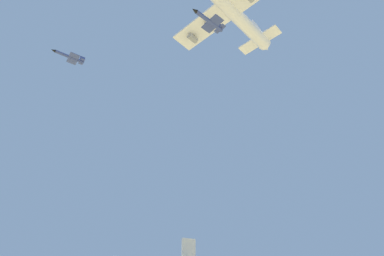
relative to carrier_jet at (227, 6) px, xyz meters
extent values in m
cube|color=white|center=(-3.52, -34.34, -98.66)|extent=(6.43, 1.10, 7.60)
cylinder|color=white|center=(1.29, 0.26, 0.12)|extent=(68.08, 18.09, 6.40)
cone|color=white|center=(-34.45, -7.14, 0.72)|extent=(6.20, 6.76, 5.76)
cube|color=white|center=(-0.67, -0.11, -0.84)|extent=(23.89, 61.18, 2.57)
cylinder|color=gray|center=(3.77, -21.58, -3.69)|extent=(5.44, 3.82, 3.00)
cylinder|color=gray|center=(1.54, -10.82, -3.37)|extent=(5.44, 3.82, 3.00)
cube|color=white|center=(-28.04, -6.04, 8.31)|extent=(8.04, 2.60, 10.42)
cube|color=white|center=(-28.08, -5.83, 0.92)|extent=(11.31, 22.97, 1.25)
cylinder|color=#38478C|center=(50.97, -57.17, -14.84)|extent=(13.01, 1.59, 1.50)
cone|color=black|center=(58.47, -57.12, -14.84)|extent=(2.01, 1.51, 1.50)
cube|color=#38478C|center=(49.47, -57.18, -15.04)|extent=(4.45, 8.03, 0.24)
cube|color=#38478C|center=(45.47, -57.21, -12.89)|extent=(2.40, 0.22, 2.60)
cube|color=#38478C|center=(45.47, -57.21, -14.64)|extent=(2.03, 4.81, 0.20)
cylinder|color=#38478C|center=(14.30, 3.96, -23.98)|extent=(13.08, 2.57, 1.50)
cone|color=black|center=(21.78, 4.58, -23.98)|extent=(2.12, 1.66, 1.50)
cube|color=#38478C|center=(12.81, 3.83, -24.18)|extent=(5.05, 8.34, 0.24)
cube|color=#38478C|center=(8.82, 3.50, -22.03)|extent=(2.41, 0.40, 2.60)
cube|color=#38478C|center=(8.82, 3.50, -23.78)|extent=(2.39, 4.95, 0.20)
camera|label=1|loc=(60.26, 56.84, -108.22)|focal=25.48mm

